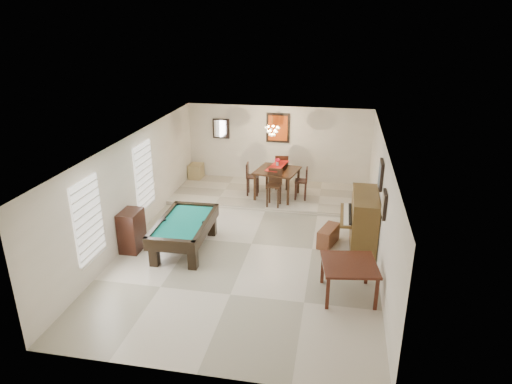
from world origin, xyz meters
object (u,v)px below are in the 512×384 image
(square_table, at_px, (348,279))
(corner_bench, at_px, (196,171))
(dining_table, at_px, (277,181))
(flower_vase, at_px, (277,162))
(chandelier, at_px, (272,128))
(dining_chair_south, at_px, (274,188))
(piano_bench, at_px, (328,236))
(dining_chair_west, at_px, (253,179))
(apothecary_chest, at_px, (132,231))
(upright_piano, at_px, (357,220))
(pool_table, at_px, (185,235))
(dining_chair_north, at_px, (282,171))
(dining_chair_east, at_px, (301,183))

(square_table, distance_m, corner_bench, 7.86)
(dining_table, xyz_separation_m, corner_bench, (-2.95, 1.21, -0.25))
(flower_vase, bearing_deg, chandelier, 130.98)
(dining_chair_south, relative_size, corner_bench, 2.03)
(piano_bench, distance_m, flower_vase, 3.26)
(square_table, relative_size, dining_table, 0.89)
(dining_chair_west, relative_size, chandelier, 1.67)
(apothecary_chest, relative_size, flower_vase, 4.21)
(upright_piano, xyz_separation_m, dining_table, (-2.32, 2.57, -0.06))
(square_table, bearing_deg, flower_vase, 113.90)
(pool_table, bearing_deg, square_table, -19.81)
(flower_vase, xyz_separation_m, dining_chair_west, (-0.76, 0.04, -0.60))
(dining_chair_north, distance_m, chandelier, 1.62)
(dining_table, height_order, corner_bench, dining_table)
(dining_chair_north, distance_m, dining_chair_east, 1.06)
(piano_bench, relative_size, flower_vase, 3.41)
(dining_chair_east, relative_size, corner_bench, 1.85)
(dining_table, relative_size, dining_chair_west, 1.19)
(dining_chair_west, bearing_deg, square_table, -153.79)
(piano_bench, relative_size, chandelier, 1.34)
(apothecary_chest, bearing_deg, dining_chair_west, 59.84)
(dining_table, bearing_deg, dining_chair_north, 87.48)
(pool_table, bearing_deg, dining_chair_north, 66.12)
(pool_table, height_order, square_table, square_table)
(piano_bench, xyz_separation_m, dining_chair_north, (-1.62, 3.38, 0.46))
(dining_chair_south, bearing_deg, apothecary_chest, -130.77)
(square_table, bearing_deg, dining_chair_south, 117.40)
(pool_table, relative_size, square_table, 2.04)
(chandelier, bearing_deg, dining_chair_north, 65.16)
(pool_table, height_order, dining_chair_north, dining_chair_north)
(upright_piano, xyz_separation_m, dining_chair_west, (-3.07, 2.61, -0.06))
(square_table, xyz_separation_m, piano_bench, (-0.47, 2.17, -0.14))
(chandelier, bearing_deg, square_table, -65.14)
(piano_bench, distance_m, dining_chair_south, 2.56)
(apothecary_chest, height_order, dining_chair_south, dining_chair_south)
(apothecary_chest, relative_size, chandelier, 1.66)
(square_table, height_order, dining_table, dining_table)
(square_table, distance_m, chandelier, 5.84)
(dining_chair_south, xyz_separation_m, dining_chair_north, (0.02, 1.47, 0.02))
(dining_table, bearing_deg, dining_chair_west, 176.83)
(dining_chair_north, height_order, corner_bench, dining_chair_north)
(piano_bench, distance_m, dining_chair_north, 3.78)
(apothecary_chest, bearing_deg, piano_bench, 13.86)
(apothecary_chest, height_order, chandelier, chandelier)
(dining_chair_south, bearing_deg, piano_bench, -45.70)
(apothecary_chest, height_order, dining_table, dining_table)
(corner_bench, bearing_deg, chandelier, -19.59)
(flower_vase, distance_m, dining_chair_north, 0.93)
(square_table, distance_m, apothecary_chest, 5.20)
(flower_vase, xyz_separation_m, corner_bench, (-2.95, 1.21, -0.86))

